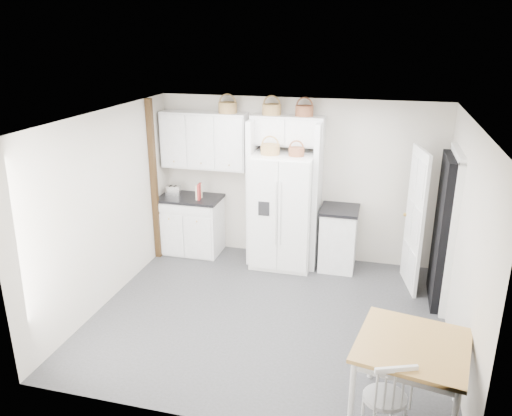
# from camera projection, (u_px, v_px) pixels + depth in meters

# --- Properties ---
(floor) EXTENTS (4.50, 4.50, 0.00)m
(floor) POSITION_uv_depth(u_px,v_px,m) (269.00, 315.00, 6.59)
(floor) COLOR #2F2F2F
(floor) RESTS_ON ground
(ceiling) EXTENTS (4.50, 4.50, 0.00)m
(ceiling) POSITION_uv_depth(u_px,v_px,m) (271.00, 118.00, 5.73)
(ceiling) COLOR white
(ceiling) RESTS_ON wall_back
(wall_back) EXTENTS (4.50, 0.00, 4.50)m
(wall_back) POSITION_uv_depth(u_px,v_px,m) (298.00, 180.00, 7.99)
(wall_back) COLOR beige
(wall_back) RESTS_ON floor
(wall_left) EXTENTS (0.00, 4.00, 4.00)m
(wall_left) POSITION_uv_depth(u_px,v_px,m) (107.00, 208.00, 6.69)
(wall_left) COLOR beige
(wall_left) RESTS_ON floor
(wall_right) EXTENTS (0.00, 4.00, 4.00)m
(wall_right) POSITION_uv_depth(u_px,v_px,m) (463.00, 242.00, 5.63)
(wall_right) COLOR beige
(wall_right) RESTS_ON floor
(refrigerator) EXTENTS (0.94, 0.75, 1.81)m
(refrigerator) POSITION_uv_depth(u_px,v_px,m) (283.00, 210.00, 7.80)
(refrigerator) COLOR white
(refrigerator) RESTS_ON floor
(base_cab_left) EXTENTS (1.00, 0.63, 0.93)m
(base_cab_left) POSITION_uv_depth(u_px,v_px,m) (191.00, 225.00, 8.40)
(base_cab_left) COLOR white
(base_cab_left) RESTS_ON floor
(base_cab_right) EXTENTS (0.54, 0.65, 0.95)m
(base_cab_right) POSITION_uv_depth(u_px,v_px,m) (338.00, 239.00, 7.82)
(base_cab_right) COLOR white
(base_cab_right) RESTS_ON floor
(dining_table) EXTENTS (1.15, 1.15, 0.82)m
(dining_table) POSITION_uv_depth(u_px,v_px,m) (408.00, 380.00, 4.73)
(dining_table) COLOR #A78139
(dining_table) RESTS_ON floor
(windsor_chair) EXTENTS (0.51, 0.49, 0.82)m
(windsor_chair) POSITION_uv_depth(u_px,v_px,m) (385.00, 398.00, 4.51)
(windsor_chair) COLOR white
(windsor_chair) RESTS_ON floor
(counter_left) EXTENTS (1.05, 0.68, 0.04)m
(counter_left) POSITION_uv_depth(u_px,v_px,m) (190.00, 198.00, 8.24)
(counter_left) COLOR black
(counter_left) RESTS_ON base_cab_left
(counter_right) EXTENTS (0.58, 0.69, 0.04)m
(counter_right) POSITION_uv_depth(u_px,v_px,m) (340.00, 209.00, 7.65)
(counter_right) COLOR black
(counter_right) RESTS_ON base_cab_right
(toaster) EXTENTS (0.26, 0.17, 0.17)m
(toaster) POSITION_uv_depth(u_px,v_px,m) (173.00, 191.00, 8.26)
(toaster) COLOR silver
(toaster) RESTS_ON counter_left
(cookbook_red) EXTENTS (0.06, 0.17, 0.26)m
(cookbook_red) POSITION_uv_depth(u_px,v_px,m) (199.00, 191.00, 8.07)
(cookbook_red) COLOR #A02A27
(cookbook_red) RESTS_ON counter_left
(cookbook_cream) EXTENTS (0.06, 0.17, 0.24)m
(cookbook_cream) POSITION_uv_depth(u_px,v_px,m) (199.00, 192.00, 8.08)
(cookbook_cream) COLOR beige
(cookbook_cream) RESTS_ON counter_left
(basket_upper_c) EXTENTS (0.29, 0.29, 0.17)m
(basket_upper_c) POSITION_uv_depth(u_px,v_px,m) (228.00, 108.00, 7.72)
(basket_upper_c) COLOR brown
(basket_upper_c) RESTS_ON upper_cabinet
(basket_bridge_a) EXTENTS (0.29, 0.29, 0.16)m
(basket_bridge_a) POSITION_uv_depth(u_px,v_px,m) (272.00, 109.00, 7.55)
(basket_bridge_a) COLOR brown
(basket_bridge_a) RESTS_ON bridge_cabinet
(basket_bridge_b) EXTENTS (0.27, 0.27, 0.16)m
(basket_bridge_b) POSITION_uv_depth(u_px,v_px,m) (304.00, 111.00, 7.44)
(basket_bridge_b) COLOR #5A291D
(basket_bridge_b) RESTS_ON bridge_cabinet
(basket_fridge_a) EXTENTS (0.29, 0.29, 0.15)m
(basket_fridge_a) POSITION_uv_depth(u_px,v_px,m) (270.00, 149.00, 7.43)
(basket_fridge_a) COLOR brown
(basket_fridge_a) RESTS_ON refrigerator
(basket_fridge_b) EXTENTS (0.23, 0.23, 0.13)m
(basket_fridge_b) POSITION_uv_depth(u_px,v_px,m) (296.00, 152.00, 7.34)
(basket_fridge_b) COLOR #5A291D
(basket_fridge_b) RESTS_ON refrigerator
(upper_cabinet) EXTENTS (1.40, 0.34, 0.90)m
(upper_cabinet) POSITION_uv_depth(u_px,v_px,m) (205.00, 140.00, 7.99)
(upper_cabinet) COLOR white
(upper_cabinet) RESTS_ON wall_back
(bridge_cabinet) EXTENTS (1.12, 0.34, 0.45)m
(bridge_cabinet) POSITION_uv_depth(u_px,v_px,m) (288.00, 130.00, 7.59)
(bridge_cabinet) COLOR white
(bridge_cabinet) RESTS_ON wall_back
(fridge_panel_left) EXTENTS (0.08, 0.60, 2.30)m
(fridge_panel_left) POSITION_uv_depth(u_px,v_px,m) (253.00, 191.00, 7.92)
(fridge_panel_left) COLOR white
(fridge_panel_left) RESTS_ON floor
(fridge_panel_right) EXTENTS (0.08, 0.60, 2.30)m
(fridge_panel_right) POSITION_uv_depth(u_px,v_px,m) (317.00, 196.00, 7.68)
(fridge_panel_right) COLOR white
(fridge_panel_right) RESTS_ON floor
(trim_post) EXTENTS (0.09, 0.09, 2.60)m
(trim_post) POSITION_uv_depth(u_px,v_px,m) (154.00, 181.00, 7.92)
(trim_post) COLOR #311F0E
(trim_post) RESTS_ON floor
(doorway_void) EXTENTS (0.18, 0.85, 2.05)m
(doorway_void) POSITION_uv_depth(u_px,v_px,m) (444.00, 231.00, 6.65)
(doorway_void) COLOR black
(doorway_void) RESTS_ON floor
(door_slab) EXTENTS (0.21, 0.79, 2.05)m
(door_slab) POSITION_uv_depth(u_px,v_px,m) (415.00, 220.00, 7.04)
(door_slab) COLOR white
(door_slab) RESTS_ON floor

